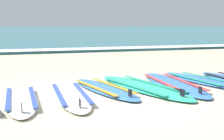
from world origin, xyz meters
name	(u,v)px	position (x,y,z in m)	size (l,w,h in m)	color
ground_plane	(113,95)	(0.00, 0.00, 0.00)	(80.00, 80.00, 0.00)	#C1B599
sea	(36,30)	(0.00, 36.91, 0.05)	(80.00, 60.00, 0.10)	teal
wave_foam_strip	(62,51)	(0.00, 7.45, 0.06)	(80.00, 1.07, 0.11)	white
surfboard_1	(21,100)	(-1.47, -0.06, 0.04)	(0.55, 1.99, 0.18)	white
surfboard_2	(71,95)	(-0.71, 0.01, 0.04)	(0.54, 2.12, 0.18)	silver
surfboard_3	(104,89)	(-0.07, 0.33, 0.04)	(1.03, 2.10, 0.18)	#3875CC
surfboard_4	(143,87)	(0.64, 0.29, 0.04)	(1.31, 2.59, 0.18)	#2DB793
surfboard_5	(173,84)	(1.29, 0.38, 0.04)	(0.64, 2.45, 0.18)	#3875CC
surfboard_6	(200,80)	(1.99, 0.57, 0.04)	(0.96, 2.13, 0.18)	#3875CC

